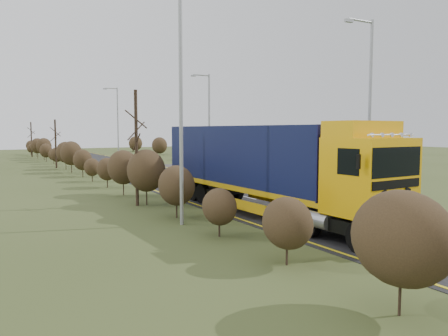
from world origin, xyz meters
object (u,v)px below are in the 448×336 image
(lorry, at_px, (264,163))
(car_red_hatchback, at_px, (206,166))
(car_blue_sedan, at_px, (213,163))
(streetlight_near, at_px, (368,101))
(speed_sign, at_px, (253,159))

(lorry, xyz_separation_m, car_red_hatchback, (6.94, 19.33, -1.84))
(car_red_hatchback, bearing_deg, lorry, 72.59)
(car_blue_sedan, height_order, streetlight_near, streetlight_near)
(car_blue_sedan, relative_size, streetlight_near, 0.38)
(car_blue_sedan, bearing_deg, car_red_hatchback, 65.77)
(lorry, height_order, car_red_hatchback, lorry)
(speed_sign, bearing_deg, streetlight_near, -89.71)
(lorry, distance_m, car_red_hatchback, 20.62)
(car_blue_sedan, height_order, speed_sign, speed_sign)
(streetlight_near, height_order, speed_sign, streetlight_near)
(lorry, bearing_deg, car_red_hatchback, 68.14)
(car_red_hatchback, bearing_deg, speed_sign, 98.63)
(lorry, distance_m, car_blue_sedan, 23.69)
(streetlight_near, bearing_deg, car_blue_sedan, 86.34)
(lorry, xyz_separation_m, streetlight_near, (7.75, 0.86, 3.18))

